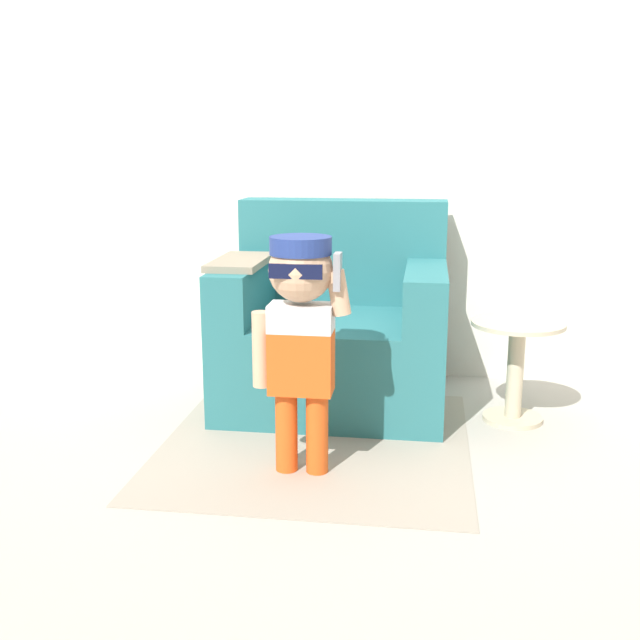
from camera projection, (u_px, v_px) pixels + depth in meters
name	position (u px, v px, depth m)	size (l,w,h in m)	color
ground_plane	(363.00, 416.00, 3.36)	(10.00, 10.00, 0.00)	#ADA89E
wall_back	(378.00, 122.00, 3.73)	(10.00, 0.05, 2.60)	silver
armchair	(335.00, 330.00, 3.51)	(1.03, 0.86, 0.93)	#286B70
person_child	(301.00, 318.00, 2.66)	(0.36, 0.27, 0.88)	#E05119
side_table	(516.00, 361.00, 3.25)	(0.40, 0.40, 0.45)	beige
rug	(316.00, 442.00, 3.06)	(1.23, 1.32, 0.01)	#9E9384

